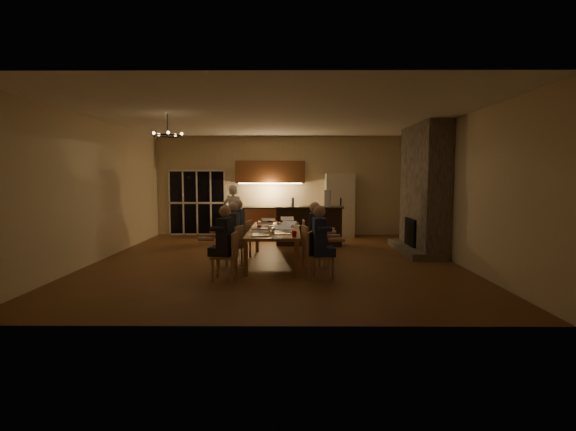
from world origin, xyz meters
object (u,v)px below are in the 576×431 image
at_px(person_left_near, 225,243).
at_px(can_silver, 273,231).
at_px(chair_left_far, 240,240).
at_px(bar_blender, 328,198).
at_px(chair_right_far, 312,239).
at_px(plate_far, 295,225).
at_px(bar_bottle, 293,202).
at_px(chair_left_mid, 230,247).
at_px(mug_mid, 279,224).
at_px(person_left_mid, 233,235).
at_px(laptop_b, 282,229).
at_px(plate_near, 291,232).
at_px(bar_island, 309,226).
at_px(mug_front, 269,230).
at_px(chair_right_near, 321,256).
at_px(refrigerator, 339,205).
at_px(standing_person, 234,213).
at_px(redcup_mid, 259,225).
at_px(chandelier, 168,136).
at_px(dining_table, 274,246).
at_px(laptop_e, 269,219).
at_px(plate_left, 258,234).
at_px(laptop_a, 261,230).
at_px(can_right, 290,225).
at_px(person_right_near, 319,243).
at_px(can_cola, 270,220).
at_px(laptop_f, 287,219).
at_px(redcup_near, 294,234).
at_px(chair_left_near, 224,256).
at_px(laptop_c, 265,224).
at_px(person_left_far, 238,229).
at_px(person_right_mid, 315,235).
at_px(laptop_d, 287,224).
at_px(redcup_far, 284,220).
at_px(chair_right_mid, 314,247).

xyz_separation_m(person_left_near, can_silver, (0.85, 0.86, 0.12)).
bearing_deg(chair_left_far, bar_blender, 145.02).
relative_size(chair_right_far, plate_far, 3.33).
height_order(plate_far, bar_bottle, bar_bottle).
bearing_deg(chair_left_mid, mug_mid, 156.74).
relative_size(person_left_mid, laptop_b, 4.31).
distance_m(laptop_b, plate_near, 0.40).
height_order(bar_island, mug_front, bar_island).
bearing_deg(chair_right_near, laptop_b, 62.00).
xyz_separation_m(refrigerator, chair_left_mid, (-2.81, -4.98, -0.55)).
xyz_separation_m(standing_person, redcup_mid, (0.97, -3.01, -0.02)).
distance_m(chair_right_far, chandelier, 3.96).
height_order(dining_table, bar_bottle, bar_bottle).
bearing_deg(standing_person, refrigerator, -152.31).
xyz_separation_m(laptop_e, plate_left, (-0.12, -2.08, -0.10)).
height_order(bar_island, bar_bottle, bar_bottle).
bearing_deg(laptop_a, can_right, -110.53).
bearing_deg(person_right_near, standing_person, 19.31).
relative_size(can_cola, can_right, 1.00).
distance_m(laptop_a, plate_far, 1.98).
relative_size(plate_near, bar_blender, 0.59).
bearing_deg(laptop_f, redcup_mid, -134.72).
xyz_separation_m(standing_person, redcup_near, (1.76, -4.68, -0.02)).
bearing_deg(can_cola, laptop_a, -91.41).
relative_size(person_left_near, chandelier, 2.26).
distance_m(person_left_mid, laptop_f, 1.95).
distance_m(chair_right_far, person_left_near, 2.80).
bearing_deg(redcup_near, refrigerator, 75.47).
distance_m(dining_table, chair_left_near, 1.86).
bearing_deg(can_silver, laptop_c, 104.38).
bearing_deg(person_left_far, dining_table, 63.66).
bearing_deg(person_left_mid, laptop_c, 137.11).
bearing_deg(mug_front, bar_bottle, 80.52).
bearing_deg(chair_left_mid, person_left_near, 21.05).
height_order(laptop_b, can_cola, laptop_b).
relative_size(dining_table, person_left_far, 2.17).
relative_size(chair_left_far, bar_blender, 1.93).
height_order(person_right_mid, plate_far, person_right_mid).
bearing_deg(person_left_near, laptop_d, 155.85).
xyz_separation_m(chair_right_near, laptop_f, (-0.65, 2.70, 0.42)).
bearing_deg(person_left_far, redcup_near, 41.57).
bearing_deg(laptop_f, plate_far, -67.17).
relative_size(laptop_f, can_right, 2.67).
bearing_deg(dining_table, laptop_c, 154.53).
distance_m(person_left_near, redcup_far, 3.16).
bearing_deg(chair_right_mid, chair_left_mid, 77.38).
relative_size(standing_person, redcup_near, 13.88).
relative_size(person_right_near, bar_bottle, 5.75).
distance_m(chair_left_near, person_left_far, 2.21).
relative_size(dining_table, mug_mid, 29.88).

